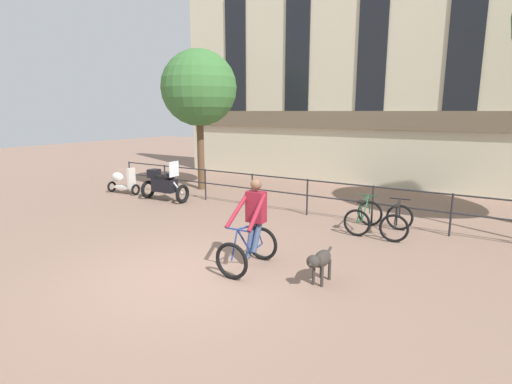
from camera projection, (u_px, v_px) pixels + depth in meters
ground_plane at (184, 277)px, 7.23m from camera, size 60.00×60.00×0.00m
canal_railing at (307, 191)px, 11.40m from camera, size 15.05×0.05×1.05m
building_facade at (374, 62)px, 15.38m from camera, size 18.00×0.72×9.64m
cyclist_with_bike at (251, 228)px, 7.57m from camera, size 0.71×1.19×1.70m
dog at (320, 260)px, 6.85m from camera, size 0.24×0.97×0.62m
parked_motorcycle at (164, 184)px, 13.26m from camera, size 1.67×0.70×1.35m
parked_bicycle_near_lamp at (364, 217)px, 9.96m from camera, size 0.66×1.11×0.86m
parked_bicycle_mid_left at (397, 221)px, 9.53m from camera, size 0.78×1.17×0.86m
parked_scooter at (122, 181)px, 14.46m from camera, size 1.30×0.48×0.96m
tree_canalside_left at (199, 89)px, 14.61m from camera, size 2.77×2.77×5.16m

